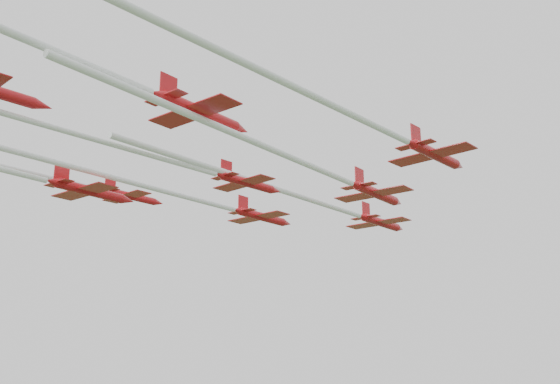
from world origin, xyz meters
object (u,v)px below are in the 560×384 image
Objects in this scene: jet_row2_right at (326,172)px; jet_row4_right at (102,71)px; jet_row2_left at (180,195)px; jet_lead at (334,207)px; jet_row3_mid at (143,153)px; jet_row3_left at (11,168)px; jet_row3_right at (364,121)px; jet_row4_left at (22,174)px.

jet_row4_right reaches higher than jet_row2_right.
jet_lead is at bearing 52.71° from jet_row2_left.
jet_lead reaches higher than jet_row3_mid.
jet_row3_left reaches higher than jet_row2_right.
jet_row4_right is (21.58, -27.79, -0.19)m from jet_row2_left.
jet_lead is 1.15× the size of jet_row4_right.
jet_row2_left is 1.27× the size of jet_row2_right.
jet_row3_right is (33.60, -10.64, -1.66)m from jet_row2_left.
jet_row3_right is (20.64, -26.62, -1.19)m from jet_lead.
jet_lead is at bearing 101.69° from jet_row4_right.
jet_row4_left is (-2.39, -20.15, -1.65)m from jet_row2_left.
jet_row3_left reaches higher than jet_row4_right.
jet_lead is 0.86× the size of jet_row3_left.
jet_row3_left is at bearing -167.83° from jet_row3_right.
jet_lead is at bearing 56.80° from jet_row3_left.
jet_row2_left reaches higher than jet_row3_right.
jet_row3_right is at bearing 16.81° from jet_row3_mid.
jet_row4_left is (-24.59, -20.65, -0.51)m from jet_row2_right.
jet_row3_mid is 1.17× the size of jet_row4_right.
jet_lead is 31.37m from jet_row3_mid.
jet_lead is 20.58m from jet_row2_left.
jet_row4_right reaches higher than jet_row4_left.
jet_lead is 1.09× the size of jet_row3_right.
jet_row2_left is (-12.97, -15.98, 0.47)m from jet_lead.
jet_row3_right is at bearing -44.83° from jet_row2_right.
jet_row3_mid is at bearing -124.92° from jet_row2_right.
jet_row3_left is at bearing -121.63° from jet_row2_left.
jet_row3_right is 1.14× the size of jet_row4_left.
jet_row3_left is at bearing 162.14° from jet_row4_right.
jet_row3_right is at bearing -50.47° from jet_lead.
jet_row2_right is at bearing 3.07° from jet_row2_left.
jet_row4_left is at bearing -155.81° from jet_row3_mid.
jet_row3_left reaches higher than jet_lead.
jet_row2_left is at bearing 131.34° from jet_row3_mid.
jet_row3_mid is at bearing 130.01° from jet_row4_right.
jet_row2_left is 1.16× the size of jet_row3_mid.
jet_row3_mid is 1.27× the size of jet_row4_left.
jet_row4_left is at bearing -94.98° from jet_row2_left.
jet_row2_right is at bearing 89.29° from jet_row4_right.
jet_row3_mid is at bearing 7.01° from jet_row3_left.
jet_row2_right is (9.24, -15.48, -0.66)m from jet_lead.
jet_row3_mid is (22.48, 1.55, -2.55)m from jet_row3_left.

